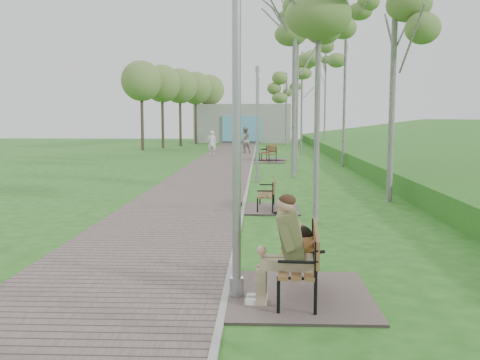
{
  "coord_description": "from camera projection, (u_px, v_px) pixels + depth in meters",
  "views": [
    {
      "loc": [
        0.51,
        -6.47,
        2.59
      ],
      "look_at": [
        0.05,
        4.92,
        1.26
      ],
      "focal_mm": 40.0,
      "sensor_mm": 36.0,
      "label": 1
    }
  ],
  "objects": [
    {
      "name": "lamp_post_near",
      "position": [
        237.0,
        125.0,
        7.41
      ],
      "size": [
        0.21,
        0.21,
        5.31
      ],
      "color": "#96989D",
      "rests_on": "ground"
    },
    {
      "name": "lamp_post_far",
      "position": [
        257.0,
        121.0,
        53.38
      ],
      "size": [
        0.18,
        0.18,
        4.76
      ],
      "color": "#96989D",
      "rests_on": "ground"
    },
    {
      "name": "birch_far_a",
      "position": [
        346.0,
        14.0,
        27.29
      ],
      "size": [
        2.49,
        2.49,
        10.02
      ],
      "color": "silver",
      "rests_on": "ground"
    },
    {
      "name": "bench_main",
      "position": [
        293.0,
        263.0,
        7.66
      ],
      "size": [
        2.06,
        2.29,
        1.79
      ],
      "color": "#60514E",
      "rests_on": "ground"
    },
    {
      "name": "pedestrian_far",
      "position": [
        245.0,
        140.0,
        39.03
      ],
      "size": [
        1.13,
        1.02,
        1.92
      ],
      "primitive_type": "imported",
      "rotation": [
        0.0,
        0.0,
        3.51
      ],
      "color": "gray",
      "rests_on": "ground"
    },
    {
      "name": "birch_far_c",
      "position": [
        326.0,
        53.0,
        42.46
      ],
      "size": [
        2.3,
        2.3,
        9.8
      ],
      "color": "silver",
      "rests_on": "ground"
    },
    {
      "name": "bench_third",
      "position": [
        268.0,
        158.0,
        31.45
      ],
      "size": [
        1.91,
        2.12,
        1.17
      ],
      "color": "#60514E",
      "rests_on": "ground"
    },
    {
      "name": "birch_far_b",
      "position": [
        302.0,
        71.0,
        36.78
      ],
      "size": [
        2.22,
        2.22,
        7.38
      ],
      "color": "silver",
      "rests_on": "ground"
    },
    {
      "name": "kerb",
      "position": [
        252.0,
        167.0,
        28.07
      ],
      "size": [
        0.1,
        67.0,
        0.05
      ],
      "primitive_type": "cube",
      "color": "#999993",
      "rests_on": "ground"
    },
    {
      "name": "birch_mid_c",
      "position": [
        298.0,
        19.0,
        25.2
      ],
      "size": [
        2.75,
        2.75,
        9.18
      ],
      "color": "silver",
      "rests_on": "ground"
    },
    {
      "name": "birch_mid_a",
      "position": [
        295.0,
        15.0,
        22.54
      ],
      "size": [
        2.9,
        2.9,
        8.79
      ],
      "color": "silver",
      "rests_on": "ground"
    },
    {
      "name": "ground",
      "position": [
        220.0,
        324.0,
        6.74
      ],
      "size": [
        120.0,
        120.0,
        0.0
      ],
      "primitive_type": "plane",
      "color": "#245B1A",
      "rests_on": "ground"
    },
    {
      "name": "pedestrian_near",
      "position": [
        212.0,
        143.0,
        37.23
      ],
      "size": [
        0.65,
        0.45,
        1.71
      ],
      "primitive_type": "imported",
      "rotation": [
        0.0,
        0.0,
        3.2
      ],
      "color": "white",
      "rests_on": "ground"
    },
    {
      "name": "birch_distant_a",
      "position": [
        286.0,
        86.0,
        48.49
      ],
      "size": [
        2.29,
        2.29,
        6.92
      ],
      "color": "silver",
      "rests_on": "ground"
    },
    {
      "name": "walkway",
      "position": [
        218.0,
        167.0,
        28.14
      ],
      "size": [
        3.5,
        67.0,
        0.04
      ],
      "primitive_type": "cube",
      "color": "#60514E",
      "rests_on": "ground"
    },
    {
      "name": "bench_second",
      "position": [
        266.0,
        203.0,
        15.11
      ],
      "size": [
        1.76,
        1.96,
        1.08
      ],
      "color": "#60514E",
      "rests_on": "ground"
    },
    {
      "name": "lamp_post_third",
      "position": [
        258.0,
        118.0,
        39.42
      ],
      "size": [
        0.21,
        0.21,
        5.54
      ],
      "color": "#96989D",
      "rests_on": "ground"
    },
    {
      "name": "bench_far",
      "position": [
        269.0,
        156.0,
        33.01
      ],
      "size": [
        2.02,
        2.24,
        1.24
      ],
      "color": "#60514E",
      "rests_on": "ground"
    },
    {
      "name": "lamp_post_second",
      "position": [
        257.0,
        129.0,
        21.35
      ],
      "size": [
        0.18,
        0.18,
        4.61
      ],
      "color": "#96989D",
      "rests_on": "ground"
    },
    {
      "name": "building_north",
      "position": [
        243.0,
        123.0,
        57.16
      ],
      "size": [
        10.0,
        5.2,
        4.0
      ],
      "color": "#9E9E99",
      "rests_on": "ground"
    }
  ]
}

